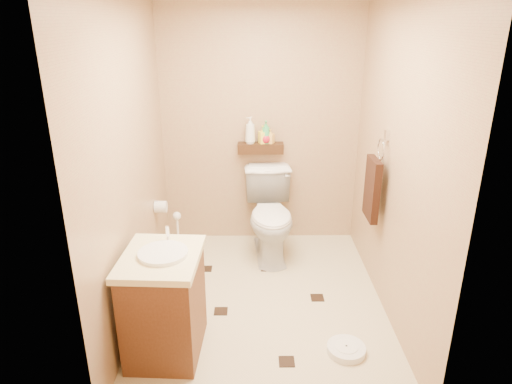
{
  "coord_description": "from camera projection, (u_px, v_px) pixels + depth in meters",
  "views": [
    {
      "loc": [
        -0.09,
        -3.28,
        2.25
      ],
      "look_at": [
        -0.05,
        0.25,
        0.9
      ],
      "focal_mm": 32.0,
      "sensor_mm": 36.0,
      "label": 1
    }
  ],
  "objects": [
    {
      "name": "ground",
      "position": [
        263.0,
        301.0,
        3.86
      ],
      "size": [
        2.5,
        2.5,
        0.0
      ],
      "primitive_type": "plane",
      "color": "beige",
      "rests_on": "ground"
    },
    {
      "name": "wall_back",
      "position": [
        260.0,
        129.0,
        4.6
      ],
      "size": [
        2.0,
        0.04,
        2.4
      ],
      "primitive_type": "cube",
      "color": "tan",
      "rests_on": "ground"
    },
    {
      "name": "wall_front",
      "position": [
        270.0,
        243.0,
        2.27
      ],
      "size": [
        2.0,
        0.04,
        2.4
      ],
      "primitive_type": "cube",
      "color": "tan",
      "rests_on": "ground"
    },
    {
      "name": "wall_left",
      "position": [
        131.0,
        167.0,
        3.43
      ],
      "size": [
        0.04,
        2.5,
        2.4
      ],
      "primitive_type": "cube",
      "color": "tan",
      "rests_on": "ground"
    },
    {
      "name": "wall_right",
      "position": [
        396.0,
        166.0,
        3.44
      ],
      "size": [
        0.04,
        2.5,
        2.4
      ],
      "primitive_type": "cube",
      "color": "tan",
      "rests_on": "ground"
    },
    {
      "name": "wall_shelf",
      "position": [
        261.0,
        148.0,
        4.59
      ],
      "size": [
        0.46,
        0.14,
        0.1
      ],
      "primitive_type": "cube",
      "color": "#3B2010",
      "rests_on": "wall_back"
    },
    {
      "name": "floor_accents",
      "position": [
        271.0,
        304.0,
        3.81
      ],
      "size": [
        1.27,
        1.38,
        0.01
      ],
      "color": "black",
      "rests_on": "ground"
    },
    {
      "name": "toilet",
      "position": [
        271.0,
        216.0,
        4.49
      ],
      "size": [
        0.53,
        0.86,
        0.85
      ],
      "primitive_type": "imported",
      "rotation": [
        0.0,
        0.0,
        0.07
      ],
      "color": "white",
      "rests_on": "ground"
    },
    {
      "name": "vanity",
      "position": [
        164.0,
        302.0,
        3.17
      ],
      "size": [
        0.55,
        0.66,
        0.89
      ],
      "rotation": [
        0.0,
        0.0,
        -0.05
      ],
      "color": "brown",
      "rests_on": "ground"
    },
    {
      "name": "bathroom_scale",
      "position": [
        346.0,
        349.0,
        3.27
      ],
      "size": [
        0.35,
        0.35,
        0.06
      ],
      "rotation": [
        0.0,
        0.0,
        -0.32
      ],
      "color": "white",
      "rests_on": "ground"
    },
    {
      "name": "toilet_brush",
      "position": [
        178.0,
        241.0,
        4.53
      ],
      "size": [
        0.11,
        0.11,
        0.49
      ],
      "color": "#175F52",
      "rests_on": "ground"
    },
    {
      "name": "towel_ring",
      "position": [
        373.0,
        186.0,
        3.77
      ],
      "size": [
        0.12,
        0.3,
        0.76
      ],
      "color": "silver",
      "rests_on": "wall_right"
    },
    {
      "name": "toilet_paper",
      "position": [
        161.0,
        207.0,
        4.25
      ],
      "size": [
        0.12,
        0.11,
        0.12
      ],
      "color": "white",
      "rests_on": "wall_left"
    },
    {
      "name": "bottle_a",
      "position": [
        250.0,
        130.0,
        4.53
      ],
      "size": [
        0.15,
        0.15,
        0.27
      ],
      "primitive_type": "imported",
      "rotation": [
        0.0,
        0.0,
        5.38
      ],
      "color": "silver",
      "rests_on": "wall_shelf"
    },
    {
      "name": "bottle_b",
      "position": [
        263.0,
        135.0,
        4.54
      ],
      "size": [
        0.1,
        0.1,
        0.18
      ],
      "primitive_type": "imported",
      "rotation": [
        0.0,
        0.0,
        3.49
      ],
      "color": "yellow",
      "rests_on": "wall_shelf"
    },
    {
      "name": "bottle_c",
      "position": [
        266.0,
        136.0,
        4.55
      ],
      "size": [
        0.14,
        0.14,
        0.14
      ],
      "primitive_type": "imported",
      "rotation": [
        0.0,
        0.0,
        3.49
      ],
      "color": "red",
      "rests_on": "wall_shelf"
    },
    {
      "name": "bottle_d",
      "position": [
        266.0,
        132.0,
        4.53
      ],
      "size": [
        0.09,
        0.09,
        0.23
      ],
      "primitive_type": "imported",
      "rotation": [
        0.0,
        0.0,
        0.05
      ],
      "color": "#39AD5D",
      "rests_on": "wall_shelf"
    },
    {
      "name": "bottle_e",
      "position": [
        270.0,
        136.0,
        4.55
      ],
      "size": [
        0.09,
        0.09,
        0.14
      ],
      "primitive_type": "imported",
      "rotation": [
        0.0,
        0.0,
        5.81
      ],
      "color": "#E5B14C",
      "rests_on": "wall_shelf"
    }
  ]
}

